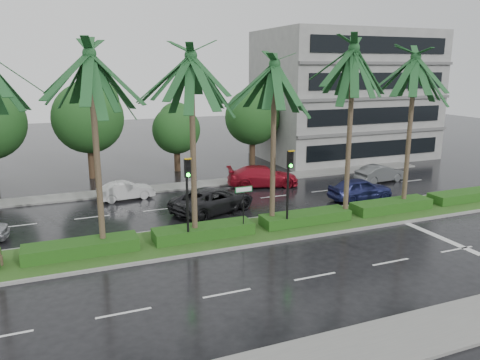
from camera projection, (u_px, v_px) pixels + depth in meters
name	position (u px, v px, depth m)	size (l,w,h in m)	color
ground	(265.00, 238.00, 24.35)	(120.00, 120.00, 0.00)	black
near_sidewalk	(399.00, 339.00, 15.17)	(40.00, 2.40, 0.12)	slate
far_sidewalk	(197.00, 185.00, 35.13)	(40.00, 2.00, 0.12)	slate
median	(257.00, 230.00, 25.23)	(36.00, 4.00, 0.15)	gray
hedge	(257.00, 224.00, 25.15)	(35.20, 1.40, 0.60)	#1B4915
lane_markings	(319.00, 233.00, 25.09)	(34.00, 13.06, 0.01)	silver
palm_row	(235.00, 68.00, 22.78)	(26.30, 4.20, 10.32)	#453728
signal_median_left	(188.00, 188.00, 22.44)	(0.34, 0.42, 4.36)	black
signal_median_right	(289.00, 178.00, 24.47)	(0.34, 0.42, 4.36)	black
street_sign	(244.00, 198.00, 23.92)	(0.95, 0.09, 2.60)	black
bg_trees	(154.00, 116.00, 38.40)	(33.04, 5.50, 7.94)	#3C2E1B
building	(345.00, 95.00, 45.40)	(16.00, 10.00, 12.00)	slate
car_white	(126.00, 191.00, 31.30)	(3.71, 1.29, 1.22)	silver
car_darkgrey	(213.00, 200.00, 28.57)	(5.53, 2.55, 1.54)	black
car_red	(263.00, 176.00, 34.73)	(5.27, 2.14, 1.53)	maroon
car_blue	(360.00, 189.00, 31.23)	(4.36, 1.75, 1.49)	navy
car_grey	(380.00, 173.00, 36.11)	(4.05, 1.41, 1.33)	#525557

